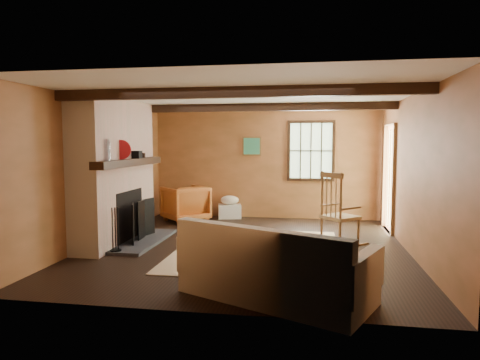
% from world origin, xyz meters
% --- Properties ---
extents(ground, '(5.50, 5.50, 0.00)m').
position_xyz_m(ground, '(0.00, 0.00, 0.00)').
color(ground, black).
rests_on(ground, ground).
extents(room_envelope, '(5.02, 5.52, 2.44)m').
position_xyz_m(room_envelope, '(0.22, 0.26, 1.63)').
color(room_envelope, '#B0673E').
rests_on(room_envelope, ground).
extents(fireplace, '(1.02, 2.30, 2.40)m').
position_xyz_m(fireplace, '(-2.23, -0.00, 1.10)').
color(fireplace, '#AC4842').
rests_on(fireplace, ground).
extents(rug, '(2.50, 3.00, 0.01)m').
position_xyz_m(rug, '(0.20, -0.20, 0.00)').
color(rug, '#C9B186').
rests_on(rug, ground).
extents(rocking_chair, '(0.96, 0.93, 1.22)m').
position_xyz_m(rocking_chair, '(1.46, 0.31, 0.51)').
color(rocking_chair, tan).
rests_on(rocking_chair, ground).
extents(sofa, '(2.24, 1.68, 0.83)m').
position_xyz_m(sofa, '(0.63, -2.26, 0.30)').
color(sofa, white).
rests_on(sofa, ground).
extents(firewood_pile, '(0.65, 0.12, 0.24)m').
position_xyz_m(firewood_pile, '(-1.91, 2.49, 0.12)').
color(firewood_pile, '#513E22').
rests_on(firewood_pile, ground).
extents(laundry_basket, '(0.57, 0.48, 0.30)m').
position_xyz_m(laundry_basket, '(-0.77, 2.55, 0.15)').
color(laundry_basket, silver).
rests_on(laundry_basket, ground).
extents(basket_pillow, '(0.50, 0.46, 0.20)m').
position_xyz_m(basket_pillow, '(-0.77, 2.55, 0.40)').
color(basket_pillow, white).
rests_on(basket_pillow, laundry_basket).
extents(armchair, '(1.18, 1.18, 0.77)m').
position_xyz_m(armchair, '(-1.62, 1.98, 0.38)').
color(armchair, '#BF6026').
rests_on(armchair, ground).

